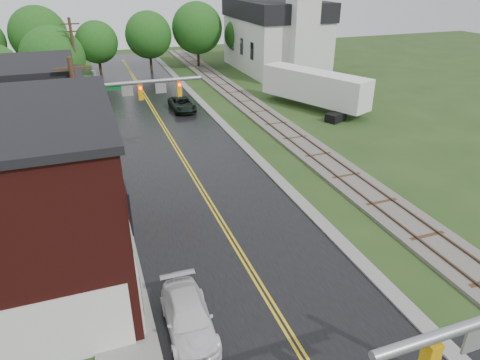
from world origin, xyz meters
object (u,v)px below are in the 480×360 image
traffic_signal_far (130,101)px  semi_trailer (315,87)px  utility_pole_c (76,63)px  tree_left_e (55,60)px  pickup_white (188,318)px  utility_pole_b (82,133)px  church (279,28)px  suv_dark (182,104)px

traffic_signal_far → semi_trailer: 21.40m
utility_pole_c → tree_left_e: bearing=137.2°
traffic_signal_far → pickup_white: traffic_signal_far is taller
utility_pole_c → traffic_signal_far: bearing=-78.9°
traffic_signal_far → pickup_white: 17.54m
utility_pole_b → church: bearing=49.8°
church → pickup_white: (-23.72, -43.74, -5.18)m
suv_dark → tree_left_e: bearing=150.5°
traffic_signal_far → utility_pole_c: size_ratio=0.82×
suv_dark → pickup_white: size_ratio=1.05×
church → suv_dark: size_ratio=4.24×
utility_pole_b → pickup_white: bearing=-75.6°
suv_dark → semi_trailer: bearing=-17.7°
utility_pole_b → utility_pole_c: same height
traffic_signal_far → utility_pole_b: (-3.33, -5.00, -0.25)m
traffic_signal_far → tree_left_e: tree_left_e is taller
tree_left_e → semi_trailer: size_ratio=0.67×
tree_left_e → semi_trailer: (24.76, -10.25, -2.53)m
utility_pole_b → utility_pole_c: size_ratio=1.00×
utility_pole_c → semi_trailer: bearing=-20.2°
suv_dark → church: bearing=38.5°
traffic_signal_far → tree_left_e: bearing=105.9°
tree_left_e → pickup_white: (5.12, -35.90, -4.16)m
church → tree_left_e: (-28.85, -7.84, -1.02)m
church → utility_pole_c: bearing=-160.0°
church → utility_pole_b: (-26.80, -31.74, -1.11)m
utility_pole_c → pickup_white: bearing=-84.8°
traffic_signal_far → pickup_white: (-0.25, -17.00, -4.32)m
semi_trailer → utility_pole_b: bearing=-149.0°
utility_pole_b → pickup_white: 13.04m
semi_trailer → utility_pole_c: bearing=159.8°
tree_left_e → utility_pole_b: bearing=-85.1°
traffic_signal_far → semi_trailer: size_ratio=0.60×
traffic_signal_far → utility_pole_b: bearing=-123.7°
suv_dark → semi_trailer: size_ratio=0.39×
suv_dark → pickup_white: suv_dark is taller
pickup_white → tree_left_e: bearing=99.7°
traffic_signal_far → tree_left_e: size_ratio=0.90×
church → utility_pole_b: 41.55m
utility_pole_c → utility_pole_b: bearing=-90.0°
utility_pole_b → semi_trailer: utility_pole_b is taller
traffic_signal_far → utility_pole_c: bearing=101.1°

